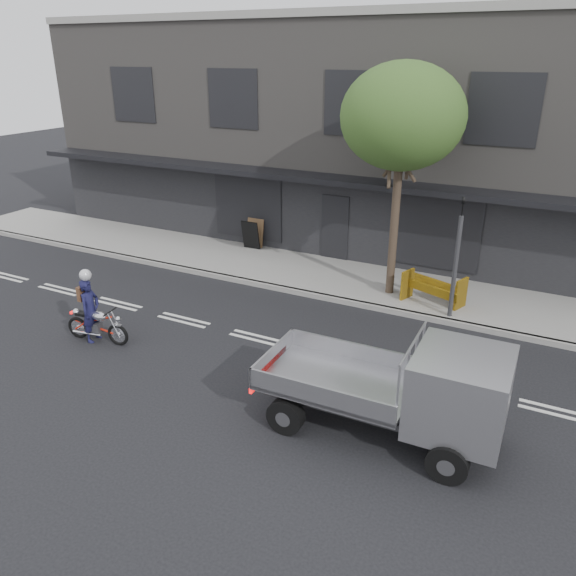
# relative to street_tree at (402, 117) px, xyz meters

# --- Properties ---
(ground) EXTENTS (80.00, 80.00, 0.00)m
(ground) POSITION_rel_street_tree_xyz_m (-2.20, -4.20, -5.28)
(ground) COLOR black
(ground) RESTS_ON ground
(sidewalk) EXTENTS (32.00, 3.20, 0.15)m
(sidewalk) POSITION_rel_street_tree_xyz_m (-2.20, 0.50, -5.20)
(sidewalk) COLOR gray
(sidewalk) RESTS_ON ground
(kerb) EXTENTS (32.00, 0.20, 0.15)m
(kerb) POSITION_rel_street_tree_xyz_m (-2.20, -1.10, -5.20)
(kerb) COLOR gray
(kerb) RESTS_ON ground
(building_main) EXTENTS (26.00, 10.00, 8.00)m
(building_main) POSITION_rel_street_tree_xyz_m (-2.20, 7.10, -1.28)
(building_main) COLOR slate
(building_main) RESTS_ON ground
(street_tree) EXTENTS (3.40, 3.40, 6.74)m
(street_tree) POSITION_rel_street_tree_xyz_m (0.00, 0.00, 0.00)
(street_tree) COLOR #382B21
(street_tree) RESTS_ON ground
(traffic_light_pole) EXTENTS (0.12, 0.12, 3.50)m
(traffic_light_pole) POSITION_rel_street_tree_xyz_m (2.00, -0.85, -3.63)
(traffic_light_pole) COLOR #2D2D30
(traffic_light_pole) RESTS_ON ground
(motorcycle) EXTENTS (1.81, 0.53, 0.94)m
(motorcycle) POSITION_rel_street_tree_xyz_m (-5.81, -6.19, -4.80)
(motorcycle) COLOR black
(motorcycle) RESTS_ON ground
(rider) EXTENTS (0.48, 0.66, 1.67)m
(rider) POSITION_rel_street_tree_xyz_m (-5.96, -6.19, -4.44)
(rider) COLOR #15153A
(rider) RESTS_ON ground
(flatbed_ute) EXTENTS (4.64, 1.98, 2.13)m
(flatbed_ute) POSITION_rel_street_tree_xyz_m (2.84, -6.47, -4.06)
(flatbed_ute) COLOR black
(flatbed_ute) RESTS_ON ground
(construction_barrier) EXTENTS (1.79, 1.21, 0.93)m
(construction_barrier) POSITION_rel_street_tree_xyz_m (1.36, -0.46, -4.66)
(construction_barrier) COLOR #FAAF0D
(construction_barrier) RESTS_ON sidewalk
(sandwich_board) EXTENTS (0.67, 0.45, 1.07)m
(sandwich_board) POSITION_rel_street_tree_xyz_m (-5.84, 1.60, -4.59)
(sandwich_board) COLOR black
(sandwich_board) RESTS_ON sidewalk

